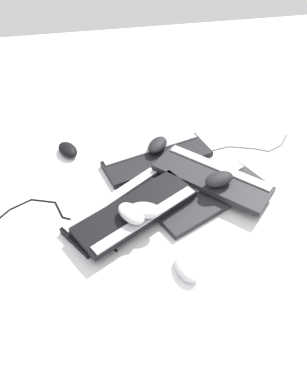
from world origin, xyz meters
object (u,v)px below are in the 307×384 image
Objects in this scene: mouse_4 at (219,180)px; keyboard_2 at (210,197)px; mouse_5 at (187,268)px; keyboard_0 at (157,158)px; keyboard_4 at (212,178)px; mouse_1 at (131,213)px; mouse_0 at (157,145)px; keyboard_1 at (123,208)px; mouse_3 at (68,150)px; mouse_2 at (145,210)px; keyboard_3 at (136,212)px.

keyboard_2 is at bearing 10.24° from mouse_4.
keyboard_0 is at bearing 164.90° from mouse_5.
mouse_1 is (-0.15, 0.33, 0.04)m from keyboard_4.
keyboard_4 is 3.81× the size of mouse_0.
keyboard_4 reaches higher than mouse_5.
mouse_1 is at bearing 1.86° from mouse_4.
keyboard_1 is (-0.25, 0.17, 0.00)m from keyboard_0.
mouse_3 is (0.45, 0.21, -0.06)m from mouse_1.
mouse_5 is at bearing 150.82° from keyboard_2.
mouse_2 is (-0.33, 0.10, 0.07)m from keyboard_0.
keyboard_4 is 3.81× the size of mouse_1.
keyboard_0 is at bearing 43.79° from keyboard_4.
keyboard_0 is at bearing -23.50° from keyboard_3.
keyboard_2 is at bearing 37.81° from mouse_2.
mouse_2 is 1.00× the size of mouse_5.
mouse_3 is at bearing 54.17° from keyboard_2.
mouse_1 is at bearing 15.49° from mouse_0.
mouse_0 reaches higher than keyboard_0.
mouse_1 reaches higher than keyboard_4.
mouse_2 is at bearing 162.44° from keyboard_0.
keyboard_0 is 4.22× the size of mouse_5.
mouse_3 is 0.74m from mouse_5.
mouse_0 is (0.04, -0.01, 0.04)m from keyboard_0.
mouse_2 is (-0.08, -0.07, 0.07)m from keyboard_1.
mouse_4 is at bearing 133.44° from mouse_5.
keyboard_4 is 0.28m from mouse_0.
mouse_4 reaches higher than keyboard_4.
keyboard_2 is 0.32m from mouse_1.
keyboard_2 is 0.08m from mouse_4.
mouse_0 is at bearing -22.20° from keyboard_3.
mouse_0 reaches higher than keyboard_2.
keyboard_1 is at bearing 100.28° from keyboard_4.
keyboard_2 is (-0.25, -0.15, 0.00)m from keyboard_0.
mouse_4 is at bearing -104.70° from mouse_1.
mouse_2 is (-0.08, 0.25, 0.07)m from keyboard_2.
mouse_3 reaches higher than keyboard_1.
keyboard_3 is 4.15× the size of mouse_4.
mouse_2 is at bearing 3.42° from mouse_4.
keyboard_0 is 0.53m from mouse_5.
mouse_0 is 0.41m from mouse_1.
keyboard_3 is at bearing -62.15° from mouse_1.
keyboard_0 is at bearing 26.08° from mouse_0.
keyboard_2 is 4.20× the size of mouse_0.
keyboard_1 is 0.11m from mouse_1.
keyboard_3 reaches higher than keyboard_0.
mouse_3 reaches higher than keyboard_2.
keyboard_4 reaches higher than keyboard_0.
keyboard_1 is 0.33m from mouse_5.
keyboard_3 is 0.47m from mouse_3.
keyboard_1 is at bearing -164.67° from mouse_5.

